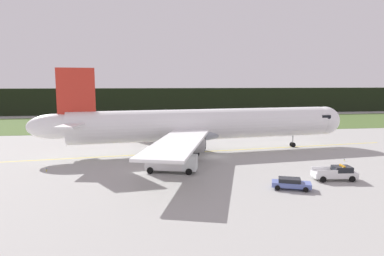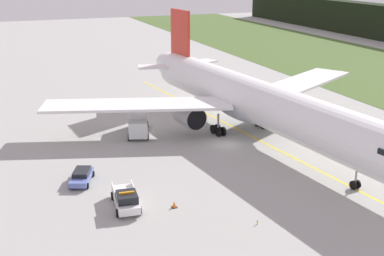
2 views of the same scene
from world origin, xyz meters
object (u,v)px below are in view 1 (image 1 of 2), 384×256
catering_truck (170,159)px  apron_cone (330,169)px  airliner (201,125)px  staff_car (291,183)px  ops_pickup_truck (336,173)px

catering_truck → apron_cone: 22.47m
airliner → staff_car: bearing=-73.9°
staff_car → apron_cone: bearing=38.0°
airliner → staff_car: size_ratio=11.92×
catering_truck → staff_car: bearing=-36.3°
ops_pickup_truck → apron_cone: bearing=69.2°
airliner → catering_truck: (-6.64, -13.43, -2.96)m
airliner → ops_pickup_truck: size_ratio=10.10×
ops_pickup_truck → airliner: bearing=124.5°
ops_pickup_truck → catering_truck: 21.83m
airliner → catering_truck: airliner is taller
ops_pickup_truck → apron_cone: 4.49m
airliner → staff_car: 24.50m
catering_truck → staff_car: catering_truck is taller
ops_pickup_truck → apron_cone: size_ratio=8.95×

